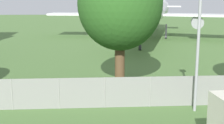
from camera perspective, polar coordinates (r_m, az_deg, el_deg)
perimeter_fence at (r=17.44m, az=-1.29°, el=-5.61°), size 56.07×0.07×1.75m
airplane at (r=47.46m, az=6.98°, el=9.19°), size 32.04×39.81×12.26m
tree_left_of_cabin at (r=20.47m, az=1.48°, el=10.51°), size 5.51×5.51×8.72m
light_mast at (r=16.86m, az=15.58°, el=5.15°), size 0.44×0.44×6.85m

